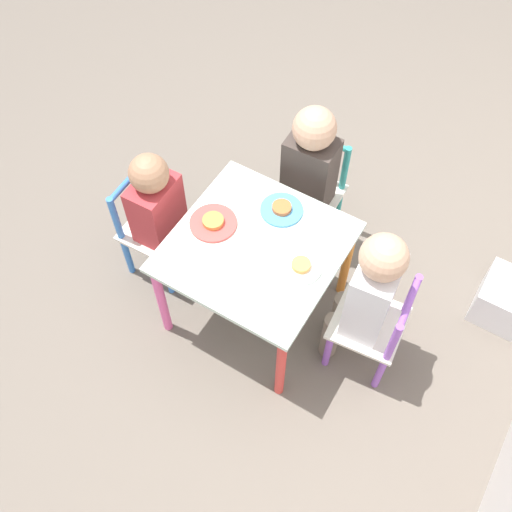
% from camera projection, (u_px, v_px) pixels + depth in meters
% --- Properties ---
extents(ground_plane, '(6.00, 6.00, 0.00)m').
position_uv_depth(ground_plane, '(256.00, 308.00, 2.56)').
color(ground_plane, '#6B6056').
extents(kids_table, '(0.60, 0.60, 0.47)m').
position_uv_depth(kids_table, '(256.00, 256.00, 2.22)').
color(kids_table, silver).
rests_on(kids_table, ground_plane).
extents(chair_teal, '(0.27, 0.27, 0.50)m').
position_uv_depth(chair_teal, '(311.00, 193.00, 2.59)').
color(chair_teal, silver).
rests_on(chair_teal, ground_plane).
extents(chair_blue, '(0.27, 0.27, 0.50)m').
position_uv_depth(chair_blue, '(153.00, 228.00, 2.49)').
color(chair_blue, silver).
rests_on(chair_blue, ground_plane).
extents(chair_purple, '(0.28, 0.28, 0.50)m').
position_uv_depth(chair_purple, '(374.00, 327.00, 2.24)').
color(chair_purple, silver).
rests_on(chair_purple, ground_plane).
extents(child_left, '(0.22, 0.21, 0.75)m').
position_uv_depth(child_left, '(308.00, 170.00, 2.39)').
color(child_left, '#7A6B5B').
rests_on(child_left, ground_plane).
extents(child_front, '(0.20, 0.21, 0.69)m').
position_uv_depth(child_front, '(161.00, 211.00, 2.34)').
color(child_front, '#4C608E').
rests_on(child_front, ground_plane).
extents(child_back, '(0.21, 0.22, 0.77)m').
position_uv_depth(child_back, '(368.00, 293.00, 2.08)').
color(child_back, '#7A6B5B').
rests_on(child_back, ground_plane).
extents(plate_left, '(0.16, 0.16, 0.03)m').
position_uv_depth(plate_left, '(282.00, 209.00, 2.25)').
color(plate_left, '#4C9EE0').
rests_on(plate_left, kids_table).
extents(plate_front, '(0.18, 0.18, 0.03)m').
position_uv_depth(plate_front, '(213.00, 222.00, 2.21)').
color(plate_front, '#E54C47').
rests_on(plate_front, kids_table).
extents(plate_back, '(0.15, 0.15, 0.03)m').
position_uv_depth(plate_back, '(301.00, 266.00, 2.11)').
color(plate_back, white).
rests_on(plate_back, kids_table).
extents(storage_bin, '(0.22, 0.22, 0.19)m').
position_uv_depth(storage_bin, '(506.00, 300.00, 2.47)').
color(storage_bin, silver).
rests_on(storage_bin, ground_plane).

